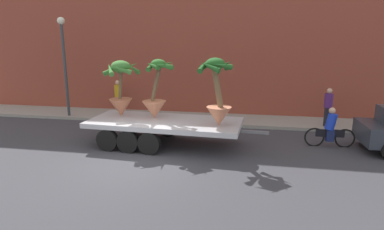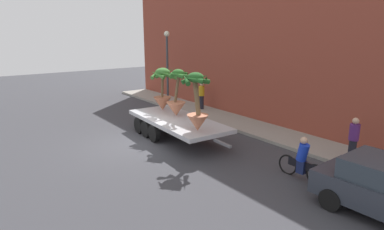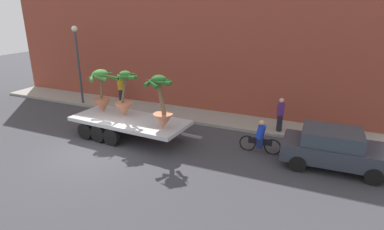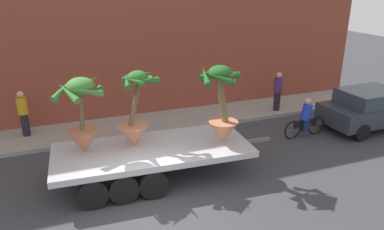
# 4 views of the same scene
# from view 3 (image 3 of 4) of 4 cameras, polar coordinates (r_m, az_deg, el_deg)

# --- Properties ---
(ground_plane) EXTENTS (60.00, 60.00, 0.00)m
(ground_plane) POSITION_cam_3_polar(r_m,az_deg,el_deg) (14.85, -16.84, -6.38)
(ground_plane) COLOR #38383D
(sidewalk) EXTENTS (24.00, 2.20, 0.15)m
(sidewalk) POSITION_cam_3_polar(r_m,az_deg,el_deg) (19.45, -5.27, 0.73)
(sidewalk) COLOR gray
(sidewalk) RESTS_ON ground
(building_facade) EXTENTS (24.00, 1.20, 8.60)m
(building_facade) POSITION_cam_3_polar(r_m,az_deg,el_deg) (20.04, -3.22, 13.71)
(building_facade) COLOR brown
(building_facade) RESTS_ON ground
(flatbed_trailer) EXTENTS (6.78, 2.68, 0.98)m
(flatbed_trailer) POSITION_cam_3_polar(r_m,az_deg,el_deg) (15.88, -11.76, -1.26)
(flatbed_trailer) COLOR #B7BABF
(flatbed_trailer) RESTS_ON ground
(potted_palm_rear) EXTENTS (1.46, 1.45, 2.19)m
(potted_palm_rear) POSITION_cam_3_polar(r_m,az_deg,el_deg) (16.73, -15.80, 4.02)
(potted_palm_rear) COLOR #B26647
(potted_palm_rear) RESTS_ON flatbed_trailer
(potted_palm_middle) EXTENTS (1.28, 1.25, 2.27)m
(potted_palm_middle) POSITION_cam_3_polar(r_m,az_deg,el_deg) (15.82, -11.95, 2.96)
(potted_palm_middle) COLOR #C17251
(potted_palm_middle) RESTS_ON flatbed_trailer
(potted_palm_front) EXTENTS (1.25, 1.31, 2.38)m
(potted_palm_front) POSITION_cam_3_polar(r_m,az_deg,el_deg) (13.95, -5.47, 1.97)
(potted_palm_front) COLOR #C17251
(potted_palm_front) RESTS_ON flatbed_trailer
(cyclist) EXTENTS (1.84, 0.36, 1.54)m
(cyclist) POSITION_cam_3_polar(r_m,az_deg,el_deg) (14.27, 12.11, -4.08)
(cyclist) COLOR black
(cyclist) RESTS_ON ground
(parked_car) EXTENTS (4.10, 2.06, 1.58)m
(parked_car) POSITION_cam_3_polar(r_m,az_deg,el_deg) (13.85, 24.07, -5.43)
(parked_car) COLOR #2D333D
(parked_car) RESTS_ON ground
(pedestrian_near_gate) EXTENTS (0.36, 0.36, 1.71)m
(pedestrian_near_gate) POSITION_cam_3_polar(r_m,az_deg,el_deg) (21.11, -12.63, 4.56)
(pedestrian_near_gate) COLOR black
(pedestrian_near_gate) RESTS_ON sidewalk
(pedestrian_far_left) EXTENTS (0.36, 0.36, 1.71)m
(pedestrian_far_left) POSITION_cam_3_polar(r_m,az_deg,el_deg) (16.43, 15.49, 0.16)
(pedestrian_far_left) COLOR black
(pedestrian_far_left) RESTS_ON sidewalk
(street_lamp) EXTENTS (0.36, 0.36, 4.83)m
(street_lamp) POSITION_cam_3_polar(r_m,az_deg,el_deg) (21.30, -19.76, 10.05)
(street_lamp) COLOR #383D42
(street_lamp) RESTS_ON sidewalk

